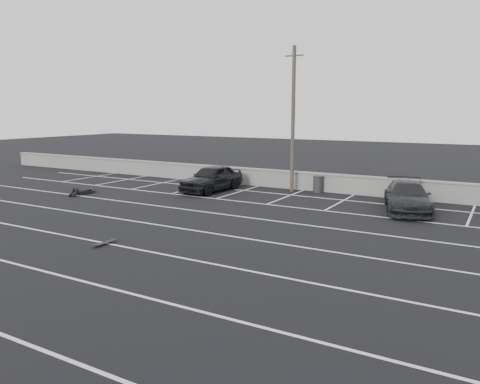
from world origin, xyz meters
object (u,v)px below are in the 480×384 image
Objects in this scene: trash_bin at (318,184)px; skateboard at (104,243)px; car_right at (407,197)px; car_left at (212,178)px; person at (85,190)px; utility_pole at (293,119)px.

trash_bin is 14.04m from skateboard.
skateboard is (-2.61, -13.79, -0.40)m from trash_bin.
car_left is at bearing 164.05° from car_right.
trash_bin is at bearing 23.21° from person.
car_left reaches higher than skateboard.
utility_pole reaches higher than person.
skateboard is (-7.99, -11.04, -0.61)m from car_right.
car_right is 1.93× the size of person.
car_left is at bearing 108.09° from skateboard.
car_left reaches higher than car_right.
utility_pole reaches higher than skateboard.
person is at bearing 178.54° from car_right.
skateboard is (2.84, -11.09, -0.68)m from car_left.
utility_pole reaches higher than trash_bin.
trash_bin is (1.45, 0.40, -3.64)m from utility_pole.
car_left is 5.64× the size of skateboard.
utility_pole is 14.04m from skateboard.
trash_bin is 1.18× the size of skateboard.
person is at bearing -148.10° from trash_bin.
trash_bin is (5.46, 2.70, -0.28)m from car_left.
trash_bin is at bearing 15.41° from utility_pole.
car_right is at bearing 5.53° from person.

